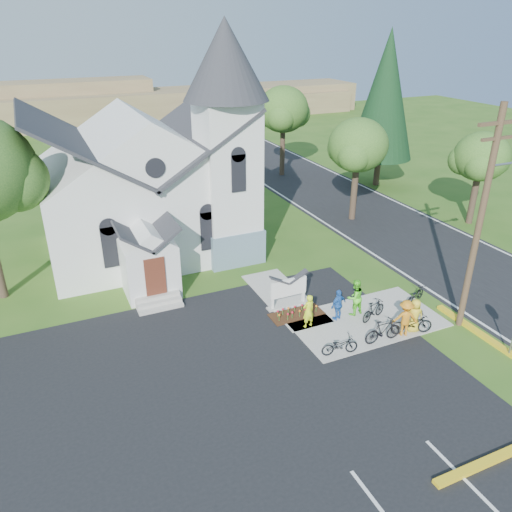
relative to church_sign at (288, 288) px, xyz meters
name	(u,v)px	position (x,y,z in m)	size (l,w,h in m)	color
ground	(344,334)	(1.20, -3.20, -1.03)	(120.00, 120.00, 0.00)	#305919
parking_lot	(212,407)	(-5.80, -5.20, -1.02)	(20.00, 16.00, 0.02)	black
road	(346,203)	(11.20, 11.80, -1.02)	(8.00, 90.00, 0.02)	black
sidewalk	(365,321)	(2.70, -2.70, -1.00)	(7.00, 4.00, 0.05)	#9A958B
church	(149,166)	(-4.28, 9.28, 4.22)	(12.35, 12.00, 13.00)	white
church_sign	(288,288)	(0.00, 0.00, 0.00)	(2.20, 0.40, 1.70)	#9A958B
flower_bed	(296,314)	(0.00, -0.90, -0.99)	(2.60, 1.10, 0.07)	#321E0D
utility_pole	(482,215)	(6.56, -4.70, 4.38)	(3.45, 0.28, 10.00)	#422F21
tree_road_near	(358,146)	(9.70, 8.80, 4.18)	(4.00, 4.00, 7.05)	#33261C
tree_road_mid	(283,110)	(10.20, 20.80, 4.75)	(4.40, 4.40, 7.80)	#33261C
tree_road_far	(481,157)	(16.70, 4.80, 3.61)	(3.60, 3.60, 6.30)	#33261C
conifer	(385,95)	(16.20, 14.80, 6.36)	(5.20, 5.20, 12.40)	#33261C
distant_hills	(141,105)	(4.56, 53.13, 1.15)	(61.00, 10.00, 5.60)	brown
cyclist_0	(308,311)	(-0.04, -2.04, -0.16)	(0.60, 0.39, 1.64)	#D3EE1C
bike_0	(340,345)	(0.14, -4.40, -0.56)	(0.56, 1.61, 0.84)	black
cyclist_1	(355,297)	(2.51, -1.97, -0.08)	(0.88, 0.68, 1.80)	#57E32A
bike_1	(383,331)	(2.35, -4.40, -0.43)	(0.51, 1.82, 1.09)	black
cyclist_2	(338,305)	(1.55, -2.05, -0.20)	(0.91, 0.38, 1.55)	blue
bike_2	(412,324)	(3.91, -4.40, -0.47)	(0.67, 1.91, 1.00)	black
cyclist_3	(405,318)	(3.54, -4.35, -0.11)	(1.12, 0.64, 1.73)	orange
bike_3	(374,310)	(3.07, -2.75, -0.49)	(0.46, 1.62, 0.97)	black
cyclist_4	(414,316)	(4.11, -4.29, -0.17)	(0.79, 0.51, 1.61)	yellow
bike_4	(415,295)	(5.90, -2.32, -0.56)	(0.55, 1.58, 0.83)	black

